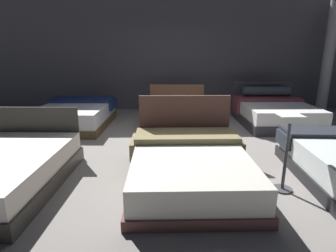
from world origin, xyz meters
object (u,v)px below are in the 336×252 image
(price_sign, at_px, (285,163))
(support_pillar, at_px, (330,47))
(bed_3, at_px, (75,115))
(bed_5, at_px, (274,112))
(bed_1, at_px, (189,165))
(bed_4, at_px, (177,116))

(price_sign, bearing_deg, support_pillar, 56.33)
(bed_3, distance_m, support_pillar, 6.64)
(bed_5, height_order, price_sign, price_sign)
(bed_1, distance_m, price_sign, 1.16)
(bed_3, bearing_deg, support_pillar, 13.12)
(bed_3, xyz_separation_m, support_pillar, (6.35, 1.24, 1.50))
(bed_1, bearing_deg, bed_5, 52.17)
(support_pillar, bearing_deg, bed_1, -134.53)
(bed_1, height_order, bed_4, bed_1)
(bed_1, bearing_deg, price_sign, -12.71)
(bed_4, relative_size, price_sign, 2.26)
(bed_3, relative_size, bed_4, 0.95)
(bed_1, xyz_separation_m, price_sign, (1.13, -0.25, 0.13))
(bed_1, xyz_separation_m, bed_3, (-2.34, 2.84, 0.01))
(bed_4, bearing_deg, bed_3, -176.78)
(bed_3, distance_m, bed_4, 2.31)
(bed_4, bearing_deg, bed_1, -86.93)
(bed_3, height_order, bed_5, bed_5)
(bed_1, relative_size, bed_4, 0.91)
(support_pillar, bearing_deg, bed_3, -168.93)
(bed_4, relative_size, support_pillar, 0.61)
(bed_3, xyz_separation_m, bed_5, (4.60, 0.11, 0.02))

